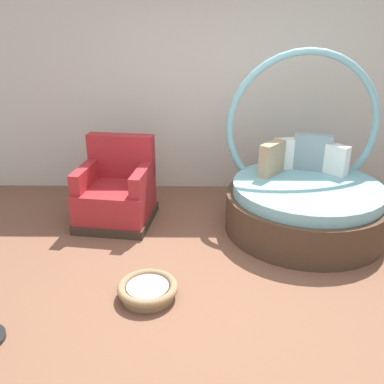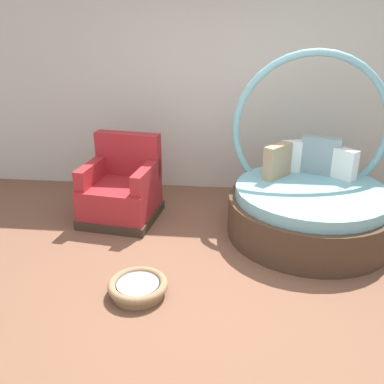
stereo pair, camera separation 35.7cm
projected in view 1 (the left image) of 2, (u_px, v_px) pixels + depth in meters
The scene contains 5 objects.
ground_plane at pixel (212, 295), 3.64m from camera, with size 8.00×8.00×0.02m, color brown.
back_wall at pixel (207, 85), 5.39m from camera, with size 8.00×0.12×2.72m, color beige.
round_daybed at pixel (305, 195), 4.64m from camera, with size 1.71×1.71×1.88m.
red_armchair at pixel (117, 193), 4.81m from camera, with size 0.90×0.90×0.94m.
pet_basket at pixel (148, 290), 3.57m from camera, with size 0.51×0.51×0.13m.
Camera 1 is at (-0.13, -3.00, 2.22)m, focal length 39.92 mm.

